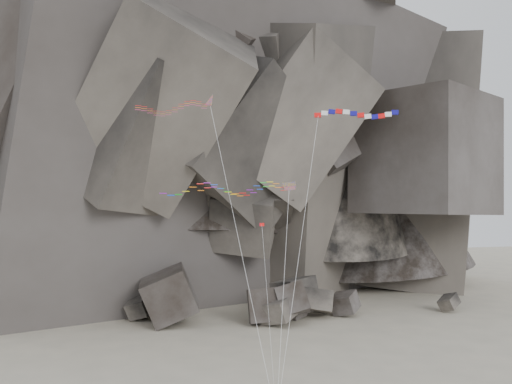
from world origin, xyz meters
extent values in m
cube|color=#47423F|center=(12.53, 32.84, 2.15)|extent=(5.31, 5.95, 5.08)
cube|color=#47423F|center=(8.78, 32.31, 1.59)|extent=(5.33, 5.51, 4.36)
cube|color=#47423F|center=(-6.87, 32.70, 3.33)|extent=(9.56, 8.87, 9.16)
cube|color=#47423F|center=(9.44, 28.65, 1.57)|extent=(7.82, 7.13, 5.26)
cube|color=#47423F|center=(7.29, 29.36, 2.54)|extent=(5.69, 5.12, 6.01)
cube|color=#47423F|center=(13.53, 33.57, 2.74)|extent=(8.20, 7.82, 6.77)
cube|color=#47423F|center=(11.69, 29.26, 2.20)|extent=(6.71, 7.97, 7.09)
cube|color=#47423F|center=(-11.08, 37.35, 1.31)|extent=(5.20, 5.53, 4.43)
cube|color=#47423F|center=(16.52, 32.77, 1.66)|extent=(6.27, 6.61, 5.30)
cube|color=#47423F|center=(21.46, 32.00, 1.46)|extent=(5.75, 5.17, 4.40)
cube|color=#47423F|center=(39.80, 30.95, 0.96)|extent=(4.20, 3.72, 3.41)
cylinder|color=silver|center=(-3.60, -3.49, 15.50)|extent=(3.65, 12.36, 27.79)
cube|color=red|center=(5.13, -0.39, 27.97)|extent=(0.78, 0.66, 0.44)
cube|color=white|center=(5.77, -0.68, 28.15)|extent=(0.81, 0.67, 0.49)
cube|color=#110C85|center=(6.40, -1.01, 28.27)|extent=(0.83, 0.68, 0.52)
cube|color=red|center=(7.04, -1.36, 28.28)|extent=(0.83, 0.68, 0.53)
cube|color=white|center=(7.67, -1.71, 28.19)|extent=(0.81, 0.67, 0.50)
cube|color=#110C85|center=(8.31, -2.04, 28.02)|extent=(0.79, 0.66, 0.45)
cube|color=red|center=(8.94, -2.34, 27.83)|extent=(0.80, 0.67, 0.48)
cube|color=white|center=(9.58, -2.60, 27.69)|extent=(0.82, 0.68, 0.52)
cube|color=#110C85|center=(10.21, -2.81, 27.65)|extent=(0.83, 0.68, 0.53)
cube|color=red|center=(10.85, -2.99, 27.72)|extent=(0.82, 0.68, 0.51)
cube|color=white|center=(11.48, -3.16, 27.88)|extent=(0.79, 0.67, 0.47)
cube|color=#110C85|center=(12.12, -3.35, 28.07)|extent=(0.80, 0.67, 0.47)
cylinder|color=silver|center=(1.67, -5.12, 14.79)|extent=(6.96, 9.12, 26.38)
cube|color=gold|center=(1.76, -1.62, 20.87)|extent=(1.38, 0.80, 0.73)
cube|color=#0CB219|center=(1.76, -1.80, 20.60)|extent=(1.14, 0.62, 0.50)
cylinder|color=silver|center=(-0.01, -5.64, 11.24)|extent=(3.59, 8.07, 19.28)
cube|color=red|center=(-0.40, 0.70, 16.95)|extent=(0.49, 0.06, 0.31)
cube|color=#110C85|center=(-0.56, 0.71, 16.95)|extent=(0.18, 0.05, 0.32)
cylinder|color=silver|center=(-1.10, -4.48, 9.28)|extent=(1.41, 10.37, 15.35)
camera|label=1|loc=(-14.41, -54.70, 20.16)|focal=40.00mm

